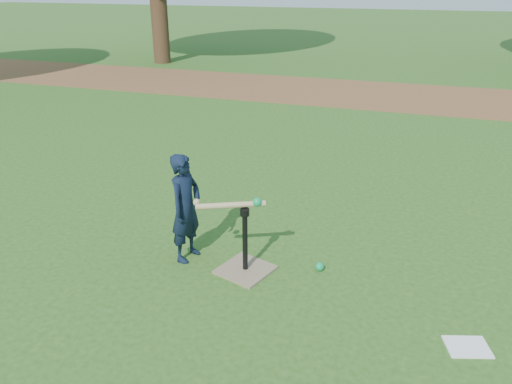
% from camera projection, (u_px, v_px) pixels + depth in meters
% --- Properties ---
extents(ground, '(80.00, 80.00, 0.00)m').
position_uv_depth(ground, '(216.00, 249.00, 4.84)').
color(ground, '#285116').
rests_on(ground, ground).
extents(dirt_strip, '(24.00, 3.00, 0.01)m').
position_uv_depth(dirt_strip, '(344.00, 92.00, 11.36)').
color(dirt_strip, brown).
rests_on(dirt_strip, ground).
extents(child, '(0.30, 0.41, 1.02)m').
position_uv_depth(child, '(186.00, 208.00, 4.51)').
color(child, black).
rests_on(child, ground).
extents(wiffle_ball_ground, '(0.08, 0.08, 0.08)m').
position_uv_depth(wiffle_ball_ground, '(320.00, 267.00, 4.48)').
color(wiffle_ball_ground, '#0D9951').
rests_on(wiffle_ball_ground, ground).
extents(clipboard, '(0.35, 0.31, 0.01)m').
position_uv_depth(clipboard, '(467.00, 347.00, 3.56)').
color(clipboard, white).
rests_on(clipboard, ground).
extents(batting_tee, '(0.54, 0.54, 0.61)m').
position_uv_depth(batting_tee, '(245.00, 260.00, 4.45)').
color(batting_tee, '#887356').
rests_on(batting_tee, ground).
extents(swing_action, '(0.61, 0.31, 0.09)m').
position_uv_depth(swing_action, '(233.00, 204.00, 4.26)').
color(swing_action, tan).
rests_on(swing_action, ground).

